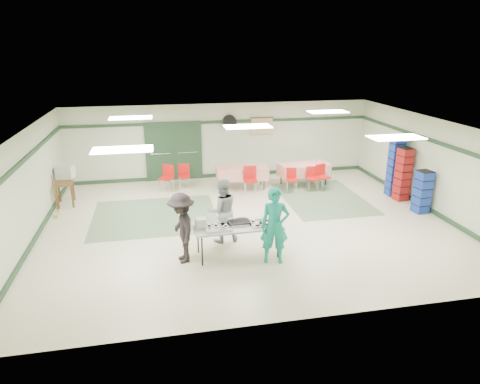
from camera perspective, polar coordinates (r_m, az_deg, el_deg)
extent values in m
plane|color=beige|center=(11.86, 0.95, -4.11)|extent=(11.00, 11.00, 0.00)
plane|color=white|center=(11.08, 1.03, 8.83)|extent=(11.00, 11.00, 0.00)
plane|color=#B8C1A5|center=(15.69, -2.52, 6.83)|extent=(11.00, 0.00, 11.00)
plane|color=#B8C1A5|center=(7.37, 8.50, -7.91)|extent=(11.00, 0.00, 11.00)
plane|color=#B8C1A5|center=(11.60, -26.61, 0.36)|extent=(0.00, 9.00, 9.00)
plane|color=#B8C1A5|center=(13.63, 24.25, 3.27)|extent=(0.00, 9.00, 9.00)
cube|color=#1F3924|center=(15.53, -2.54, 9.33)|extent=(11.00, 0.06, 0.10)
cube|color=#1F3924|center=(15.98, -2.44, 2.28)|extent=(11.00, 0.06, 0.12)
cube|color=#1F3924|center=(11.41, -26.98, 3.70)|extent=(0.06, 9.00, 0.10)
cube|color=#1F3924|center=(12.02, -25.57, -5.46)|extent=(0.06, 9.00, 0.12)
cube|color=#1F3924|center=(13.46, 24.55, 6.13)|extent=(0.06, 9.00, 0.10)
cube|color=#1F3924|center=(13.99, 23.44, -1.82)|extent=(0.06, 9.00, 0.12)
cube|color=slate|center=(12.55, -11.27, -3.14)|extent=(3.50, 3.00, 0.01)
cube|color=slate|center=(13.99, 10.91, -0.77)|extent=(2.50, 3.50, 0.01)
cube|color=#989B98|center=(15.52, -10.55, 5.26)|extent=(0.90, 0.06, 2.10)
cube|color=#989B98|center=(15.56, -7.04, 5.47)|extent=(0.90, 0.06, 2.10)
cube|color=#1F3924|center=(15.51, -8.81, 5.35)|extent=(2.00, 0.03, 2.15)
cylinder|color=black|center=(15.54, -1.42, 9.36)|extent=(0.50, 0.10, 0.50)
cube|color=#D0B382|center=(15.83, 2.92, 8.78)|extent=(0.80, 0.02, 0.60)
cube|color=#A5A4A0|center=(9.82, -0.33, -4.52)|extent=(2.06, 0.89, 0.04)
cylinder|color=black|center=(9.54, -5.07, -7.85)|extent=(0.04, 0.04, 0.72)
cylinder|color=black|center=(9.91, 5.10, -6.80)|extent=(0.04, 0.04, 0.72)
cylinder|color=black|center=(10.13, -5.62, -6.20)|extent=(0.04, 0.04, 0.72)
cylinder|color=black|center=(10.47, 3.97, -5.28)|extent=(0.04, 0.04, 0.72)
cube|color=silver|center=(9.87, 3.15, -4.22)|extent=(0.60, 0.47, 0.02)
cube|color=silver|center=(9.89, -0.76, -4.14)|extent=(0.64, 0.50, 0.02)
cube|color=silver|center=(9.62, -2.97, -4.86)|extent=(0.61, 0.47, 0.02)
cube|color=black|center=(9.82, -0.12, -4.12)|extent=(0.51, 0.33, 0.08)
cube|color=white|center=(9.70, -5.28, -4.12)|extent=(0.23, 0.22, 0.21)
imported|color=#148F82|center=(9.50, 4.65, -4.53)|extent=(0.71, 0.54, 1.75)
imported|color=gray|center=(10.51, -2.40, -2.48)|extent=(0.85, 0.69, 1.63)
imported|color=black|center=(9.61, -7.78, -4.79)|extent=(0.73, 1.12, 1.62)
cube|color=red|center=(15.02, 8.54, 3.69)|extent=(1.82, 0.96, 0.05)
cube|color=red|center=(15.07, 8.50, 2.99)|extent=(1.82, 0.98, 0.40)
cylinder|color=black|center=(14.57, 6.43, 1.74)|extent=(0.04, 0.04, 0.72)
cylinder|color=black|center=(15.22, 11.39, 2.23)|extent=(0.04, 0.04, 0.72)
cylinder|color=black|center=(15.07, 5.52, 2.36)|extent=(0.04, 0.04, 0.72)
cylinder|color=black|center=(15.70, 10.36, 2.81)|extent=(0.04, 0.04, 0.72)
cube|color=red|center=(14.44, 0.27, 3.27)|extent=(1.74, 0.83, 0.05)
cube|color=red|center=(14.49, 0.27, 2.55)|extent=(1.75, 0.85, 0.40)
cylinder|color=black|center=(14.20, -2.40, 1.38)|extent=(0.04, 0.04, 0.72)
cylinder|color=black|center=(14.40, 3.23, 1.62)|extent=(0.04, 0.04, 0.72)
cylinder|color=black|center=(14.74, -2.63, 2.04)|extent=(0.04, 0.04, 0.72)
cylinder|color=black|center=(14.93, 2.81, 2.27)|extent=(0.04, 0.04, 0.72)
cube|color=red|center=(14.56, 9.64, 1.76)|extent=(0.40, 0.40, 0.04)
cube|color=red|center=(14.65, 9.50, 2.71)|extent=(0.37, 0.07, 0.37)
cylinder|color=silver|center=(14.45, 9.19, 0.76)|extent=(0.02, 0.02, 0.39)
cylinder|color=silver|center=(14.53, 10.31, 0.81)|extent=(0.02, 0.02, 0.39)
cylinder|color=silver|center=(14.72, 8.88, 1.12)|extent=(0.02, 0.02, 0.39)
cylinder|color=silver|center=(14.80, 9.99, 1.16)|extent=(0.02, 0.02, 0.39)
cube|color=red|center=(14.32, 6.87, 1.59)|extent=(0.41, 0.41, 0.04)
cube|color=red|center=(14.42, 6.79, 2.55)|extent=(0.37, 0.09, 0.37)
cylinder|color=silver|center=(14.22, 6.36, 0.59)|extent=(0.02, 0.02, 0.39)
cylinder|color=silver|center=(14.27, 7.52, 0.62)|extent=(0.02, 0.02, 0.39)
cylinder|color=silver|center=(14.49, 6.17, 0.96)|extent=(0.02, 0.02, 0.39)
cylinder|color=silver|center=(14.55, 7.30, 0.98)|extent=(0.02, 0.02, 0.39)
cube|color=red|center=(14.69, 11.03, 1.95)|extent=(0.50, 0.50, 0.04)
cube|color=red|center=(14.75, 10.64, 2.94)|extent=(0.39, 0.16, 0.40)
cylinder|color=silver|center=(14.54, 10.91, 0.84)|extent=(0.02, 0.02, 0.42)
cylinder|color=silver|center=(14.74, 11.85, 1.03)|extent=(0.02, 0.02, 0.42)
cylinder|color=silver|center=(14.77, 10.11, 1.18)|extent=(0.02, 0.02, 0.42)
cylinder|color=silver|center=(14.97, 11.05, 1.36)|extent=(0.02, 0.02, 0.42)
cube|color=red|center=(13.94, 1.39, 1.52)|extent=(0.47, 0.47, 0.04)
cube|color=red|center=(14.05, 1.32, 2.66)|extent=(0.43, 0.09, 0.43)
cylinder|color=silver|center=(13.84, 0.75, 0.32)|extent=(0.02, 0.02, 0.45)
cylinder|color=silver|center=(13.87, 2.15, 0.36)|extent=(0.02, 0.02, 0.45)
cylinder|color=silver|center=(14.16, 0.62, 0.76)|extent=(0.02, 0.02, 0.45)
cylinder|color=silver|center=(14.19, 1.99, 0.80)|extent=(0.02, 0.02, 0.45)
cube|color=red|center=(14.67, -7.46, 2.07)|extent=(0.41, 0.41, 0.04)
cube|color=red|center=(14.77, -7.50, 3.05)|extent=(0.39, 0.07, 0.38)
cylinder|color=silver|center=(14.59, -8.02, 1.04)|extent=(0.02, 0.02, 0.40)
cylinder|color=silver|center=(14.59, -6.81, 1.09)|extent=(0.02, 0.02, 0.40)
cylinder|color=silver|center=(14.88, -8.02, 1.40)|extent=(0.02, 0.02, 0.40)
cylinder|color=silver|center=(14.88, -6.83, 1.45)|extent=(0.02, 0.02, 0.40)
cube|color=red|center=(14.44, -9.82, 1.81)|extent=(0.56, 0.56, 0.04)
cube|color=red|center=(14.54, -9.53, 2.87)|extent=(0.38, 0.24, 0.41)
cylinder|color=silver|center=(14.45, -10.64, 0.78)|extent=(0.02, 0.02, 0.43)
cylinder|color=silver|center=(14.30, -9.48, 0.66)|extent=(0.02, 0.02, 0.43)
cylinder|color=silver|center=(14.73, -10.04, 1.16)|extent=(0.02, 0.02, 0.43)
cylinder|color=silver|center=(14.58, -8.89, 1.05)|extent=(0.02, 0.02, 0.43)
cube|color=#1A3A9C|center=(14.61, 19.98, 3.30)|extent=(0.39, 0.39, 1.97)
cube|color=maroon|center=(14.25, 20.89, 2.22)|extent=(0.42, 0.42, 1.69)
cube|color=#1A3A9C|center=(13.46, 23.15, 0.02)|extent=(0.42, 0.42, 1.26)
cube|color=brown|center=(14.01, -22.42, 1.21)|extent=(0.61, 0.86, 0.05)
cube|color=brown|center=(13.82, -23.17, -0.74)|extent=(0.05, 0.05, 0.70)
cube|color=brown|center=(13.78, -21.45, -0.57)|extent=(0.05, 0.05, 0.70)
cube|color=brown|center=(14.45, -22.97, 0.11)|extent=(0.05, 0.05, 0.70)
cube|color=brown|center=(14.41, -21.33, 0.28)|extent=(0.05, 0.05, 0.70)
cube|color=#B3B2AE|center=(14.29, -22.27, 2.48)|extent=(0.55, 0.50, 0.39)
cylinder|color=brown|center=(13.16, -23.43, -0.40)|extent=(0.04, 0.20, 1.22)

